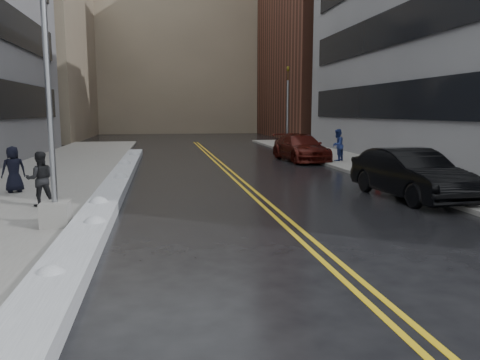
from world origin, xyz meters
name	(u,v)px	position (x,y,z in m)	size (l,w,h in m)	color
ground	(198,249)	(0.00, 0.00, 0.00)	(160.00, 160.00, 0.00)	black
sidewalk_west	(36,183)	(-5.75, 10.00, 0.07)	(5.50, 50.00, 0.15)	gray
sidewalk_east	(399,174)	(10.00, 10.00, 0.07)	(4.00, 50.00, 0.15)	gray
lane_line_left	(234,180)	(2.35, 10.00, 0.00)	(0.12, 50.00, 0.01)	gold
lane_line_right	(241,179)	(2.65, 10.00, 0.00)	(0.12, 50.00, 0.01)	gold
snow_ridge	(115,186)	(-2.45, 8.00, 0.17)	(0.90, 30.00, 0.34)	silver
building_west_far	(16,53)	(-15.50, 44.00, 9.00)	(14.00, 22.00, 18.00)	gray
building_east_far	(337,11)	(19.00, 42.00, 14.00)	(14.00, 20.00, 28.00)	#562D21
building_far	(178,55)	(2.00, 60.00, 11.00)	(36.00, 16.00, 22.00)	gray
lamppost	(51,128)	(-3.30, 2.00, 2.53)	(0.65, 0.65, 7.62)	gray
fire_hydrant	(379,164)	(9.00, 10.00, 0.55)	(0.26, 0.26, 0.73)	maroon
traffic_signal	(287,105)	(8.50, 24.00, 3.40)	(0.16, 0.20, 6.00)	gray
pedestrian_b	(40,179)	(-4.26, 4.66, 0.96)	(0.78, 0.61, 1.61)	black
pedestrian_c	(13,169)	(-5.76, 7.30, 0.95)	(0.78, 0.51, 1.60)	black
pedestrian_east	(337,145)	(9.05, 15.30, 1.04)	(0.87, 0.67, 1.78)	navy
car_black	(410,174)	(7.48, 4.66, 0.84)	(1.78, 5.10, 1.68)	black
car_maroon	(301,148)	(7.41, 16.95, 0.78)	(2.19, 5.40, 1.57)	#420E0A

